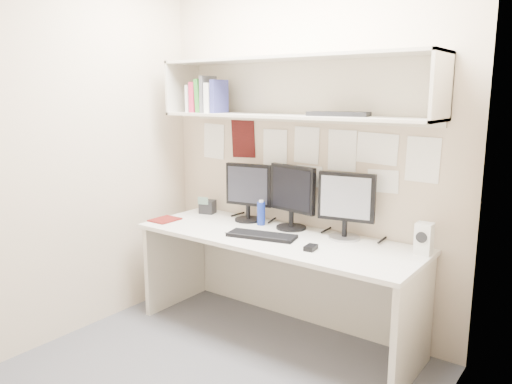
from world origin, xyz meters
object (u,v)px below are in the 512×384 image
Objects in this scene: speaker at (424,239)px; desk_phone at (207,207)px; monitor_right at (346,203)px; maroon_notebook at (165,220)px; desk at (276,286)px; monitor_left at (249,190)px; monitor_center at (292,194)px; keyboard at (262,236)px.

speaker is 1.75m from desk_phone.
maroon_notebook is (-1.32, -0.38, -0.24)m from monitor_right.
desk_phone is (-0.81, 0.21, 0.42)m from desk.
monitor_left reaches higher than desk.
desk_phone is (-1.22, -0.01, -0.19)m from monitor_right.
desk_phone is at bearing 171.13° from monitor_left.
monitor_center is 0.96m from speaker.
monitor_right is 1.23m from desk_phone.
speaker is 1.37× the size of desk_phone.
monitor_center is at bearing 93.93° from desk.
speaker reaches higher than desk.
monitor_left is at bearing -14.65° from desk_phone.
keyboard is 3.30× the size of desk_phone.
monitor_right is 0.60m from keyboard.
desk_phone is at bearing 165.68° from desk.
monitor_right reaches higher than keyboard.
desk is 0.94m from desk_phone.
monitor_center is 2.20× the size of maroon_notebook.
monitor_right is 0.55m from speaker.
keyboard is (0.35, -0.31, -0.23)m from monitor_left.
keyboard is (-0.46, -0.31, -0.23)m from monitor_right.
monitor_right is at bearing -15.77° from desk_phone.
monitor_center reaches higher than monitor_left.
keyboard is at bearing -121.03° from desk.
monitor_right is (0.81, -0.00, 0.00)m from monitor_left.
speaker is (0.94, 0.20, 0.46)m from desk.
desk is at bearing -162.16° from monitor_right.
monitor_center is at bearing -10.56° from monitor_left.
monitor_center reaches higher than desk.
speaker is at bearing 10.95° from maroon_notebook.
monitor_center is 2.38× the size of speaker.
speaker is at bearing -11.58° from monitor_left.
desk is 4.32× the size of keyboard.
speaker is at bearing 2.97° from keyboard.
desk_phone is at bearing 169.92° from monitor_right.
monitor_left is 0.95× the size of monitor_center.
monitor_left is at bearing -170.56° from monitor_center.
monitor_left is at bearing 169.36° from monitor_right.
maroon_notebook is (-1.85, -0.36, -0.09)m from speaker.
monitor_left is 0.52m from keyboard.
desk_phone is (-0.76, 0.30, 0.04)m from keyboard.
maroon_notebook is (-0.86, -0.07, -0.01)m from keyboard.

